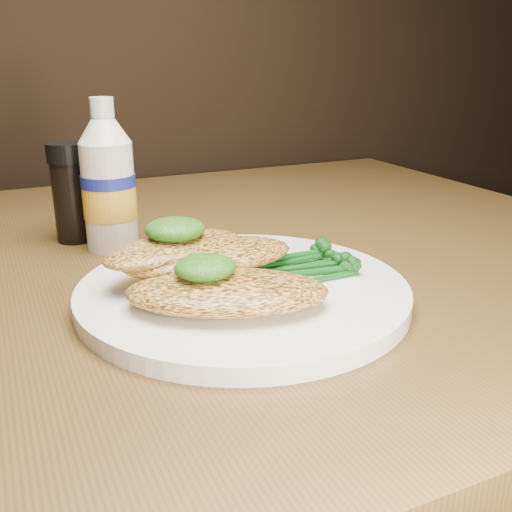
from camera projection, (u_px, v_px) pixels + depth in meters
name	position (u px, v px, depth m)	size (l,w,h in m)	color
plate	(243.00, 291.00, 0.51)	(0.28, 0.28, 0.01)	white
chicken_front	(227.00, 292.00, 0.45)	(0.16, 0.08, 0.03)	gold
chicken_mid	(208.00, 256.00, 0.51)	(0.15, 0.08, 0.02)	gold
chicken_back	(174.00, 249.00, 0.51)	(0.13, 0.07, 0.02)	gold
pesto_front	(205.00, 267.00, 0.45)	(0.05, 0.04, 0.02)	black
pesto_back	(175.00, 229.00, 0.50)	(0.05, 0.05, 0.02)	black
broccolini_bundle	(294.00, 263.00, 0.52)	(0.14, 0.11, 0.02)	#104C16
mayo_bottle	(108.00, 176.00, 0.62)	(0.06, 0.06, 0.16)	#F1E3CD
pepper_grinder	(72.00, 193.00, 0.65)	(0.05, 0.05, 0.11)	black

